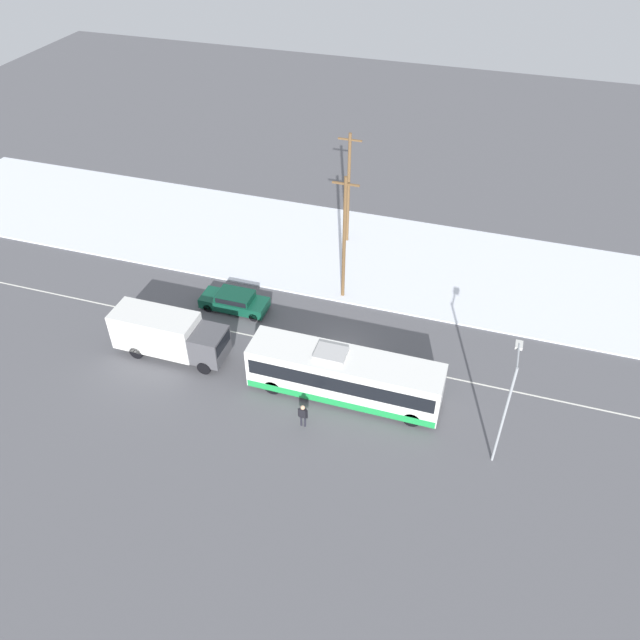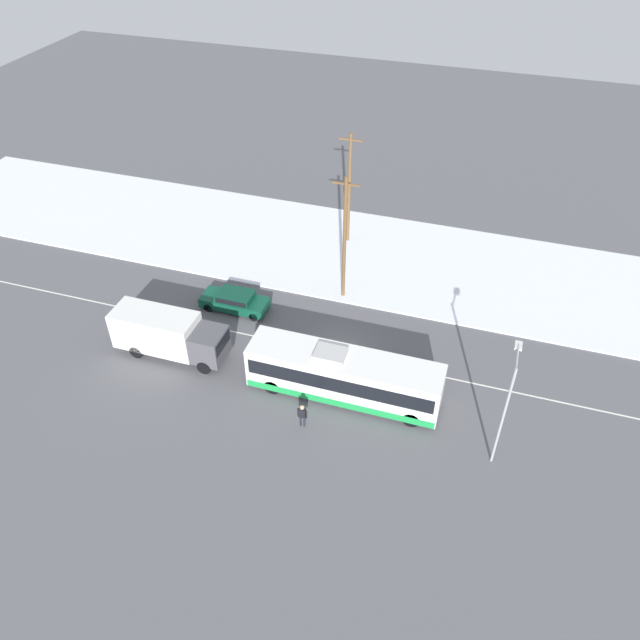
{
  "view_description": "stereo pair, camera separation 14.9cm",
  "coord_description": "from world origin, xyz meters",
  "views": [
    {
      "loc": [
        7.8,
        -28.46,
        27.05
      ],
      "look_at": [
        -1.6,
        1.32,
        1.4
      ],
      "focal_mm": 35.0,
      "sensor_mm": 36.0,
      "label": 1
    },
    {
      "loc": [
        7.94,
        -28.41,
        27.05
      ],
      "look_at": [
        -1.6,
        1.32,
        1.4
      ],
      "focal_mm": 35.0,
      "sensor_mm": 36.0,
      "label": 2
    }
  ],
  "objects": [
    {
      "name": "ground_plane",
      "position": [
        0.0,
        0.0,
        0.0
      ],
      "size": [
        120.0,
        120.0,
        0.0
      ],
      "primitive_type": "plane",
      "color": "#56565B"
    },
    {
      "name": "streetlamp",
      "position": [
        10.26,
        -5.1,
        4.32
      ],
      "size": [
        0.36,
        2.33,
        6.8
      ],
      "color": "#9EA3A8",
      "rests_on": "ground_plane"
    },
    {
      "name": "city_bus",
      "position": [
        1.35,
        -3.31,
        1.56
      ],
      "size": [
        11.37,
        2.57,
        3.2
      ],
      "color": "white",
      "rests_on": "ground_plane"
    },
    {
      "name": "utility_pole_roadside",
      "position": [
        -1.38,
        6.0,
        4.86
      ],
      "size": [
        1.8,
        0.24,
        9.35
      ],
      "color": "brown",
      "rests_on": "ground_plane"
    },
    {
      "name": "box_truck",
      "position": [
        -10.21,
        -3.13,
        1.65
      ],
      "size": [
        7.28,
        2.3,
        2.97
      ],
      "color": "silver",
      "rests_on": "ground_plane"
    },
    {
      "name": "sedan_car",
      "position": [
        -8.1,
        2.3,
        0.77
      ],
      "size": [
        4.68,
        1.8,
        1.4
      ],
      "rotation": [
        0.0,
        0.0,
        3.14
      ],
      "color": "#0F4733",
      "rests_on": "ground_plane"
    },
    {
      "name": "pedestrian_at_stop",
      "position": [
        -0.18,
        -6.35,
        1.0
      ],
      "size": [
        0.59,
        0.26,
        1.63
      ],
      "color": "#23232D",
      "rests_on": "ground_plane"
    },
    {
      "name": "lane_marking_center",
      "position": [
        0.0,
        0.0,
        0.0
      ],
      "size": [
        60.0,
        0.12,
        0.0
      ],
      "color": "silver",
      "rests_on": "ground_plane"
    },
    {
      "name": "utility_pole_snowlot",
      "position": [
        -3.08,
        13.21,
        4.73
      ],
      "size": [
        1.8,
        0.24,
        9.08
      ],
      "color": "brown",
      "rests_on": "ground_plane"
    },
    {
      "name": "snow_lot",
      "position": [
        0.0,
        11.53,
        0.06
      ],
      "size": [
        80.0,
        12.54,
        0.12
      ],
      "color": "silver",
      "rests_on": "ground_plane"
    }
  ]
}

